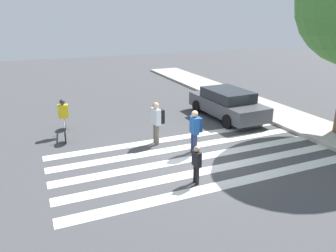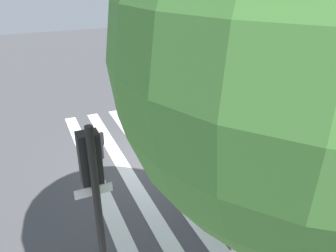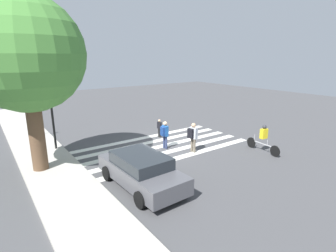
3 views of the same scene
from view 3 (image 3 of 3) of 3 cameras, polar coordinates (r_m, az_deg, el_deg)
name	(u,v)px [view 3 (image 3 of 3)]	position (r m, az deg, el deg)	size (l,w,h in m)	color
ground_plane	(163,146)	(15.83, -1.09, -4.35)	(60.00, 60.00, 0.00)	#444447
sidewalk_curb	(53,170)	(13.50, -23.69, -8.86)	(36.00, 2.50, 0.14)	#ADA89E
crosswalk_stripes	(163,146)	(15.83, -1.09, -4.33)	(4.58, 10.00, 0.01)	silver
traffic_light	(53,98)	(15.68, -23.77, 5.57)	(0.60, 0.50, 4.30)	black
parking_meter	(42,121)	(19.42, -25.76, 0.91)	(0.15, 0.15, 1.36)	black
street_tree	(26,55)	(12.78, -28.52, 13.41)	(4.91, 4.91, 7.78)	brown
pedestrian_child_with_backpack	(165,133)	(15.10, -0.74, -1.52)	(0.46, 0.39, 1.62)	navy
pedestrian_adult_blue_shirt	(159,127)	(17.36, -1.87, -0.24)	(0.34, 0.18, 1.21)	black
pedestrian_adult_tall_backpack	(193,135)	(14.60, 5.41, -2.03)	(0.49, 0.43, 1.68)	#6B6051
cyclist_far_lane	(263,137)	(15.54, 20.06, -2.32)	(2.28, 0.42, 1.58)	black
car_parked_far_curb	(141,170)	(10.92, -5.89, -9.49)	(4.46, 2.06, 1.40)	#4C4C51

